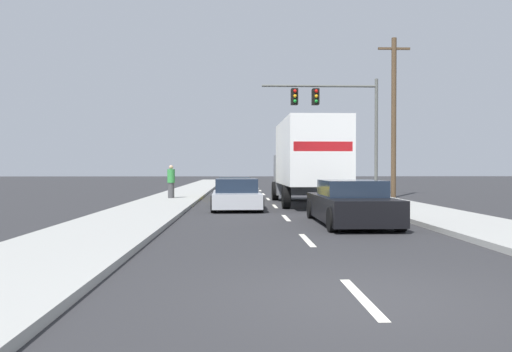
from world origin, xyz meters
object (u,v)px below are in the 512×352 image
utility_pole_mid (394,115)px  car_silver (236,195)px  car_black (351,204)px  traffic_signal_mast (330,108)px  box_truck (308,158)px  pedestrian_near_corner (171,182)px  car_yellow (234,189)px

utility_pole_mid → car_silver: bearing=-139.0°
car_silver → car_black: (3.38, -5.40, 0.04)m
traffic_signal_mast → box_truck: bearing=-107.7°
utility_pole_mid → pedestrian_near_corner: bearing=-169.0°
car_black → utility_pole_mid: 14.70m
car_yellow → utility_pole_mid: utility_pole_mid is taller
car_black → utility_pole_mid: (5.42, 13.06, 4.03)m
car_silver → box_truck: 4.17m
car_yellow → traffic_signal_mast: 8.02m
traffic_signal_mast → pedestrian_near_corner: size_ratio=4.22×
car_black → pedestrian_near_corner: pedestrian_near_corner is taller
utility_pole_mid → pedestrian_near_corner: utility_pole_mid is taller
utility_pole_mid → traffic_signal_mast: bearing=147.7°
box_truck → car_black: box_truck is taller
car_yellow → car_black: size_ratio=1.03×
box_truck → utility_pole_mid: size_ratio=0.91×
car_yellow → traffic_signal_mast: bearing=28.0°
pedestrian_near_corner → car_yellow: bearing=23.3°
car_yellow → car_silver: (0.15, -6.67, 0.01)m
box_truck → car_black: 7.76m
traffic_signal_mast → pedestrian_near_corner: traffic_signal_mast is taller
car_yellow → car_black: 12.58m
box_truck → utility_pole_mid: (5.63, 5.45, 2.52)m
box_truck → traffic_signal_mast: size_ratio=1.16×
traffic_signal_mast → utility_pole_mid: utility_pole_mid is taller
car_yellow → box_truck: box_truck is taller
box_truck → utility_pole_mid: 8.23m
car_silver → pedestrian_near_corner: bearing=122.2°
car_yellow → box_truck: 5.77m
traffic_signal_mast → car_black: bearing=-98.2°
car_yellow → box_truck: bearing=-53.3°
car_black → traffic_signal_mast: traffic_signal_mast is taller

